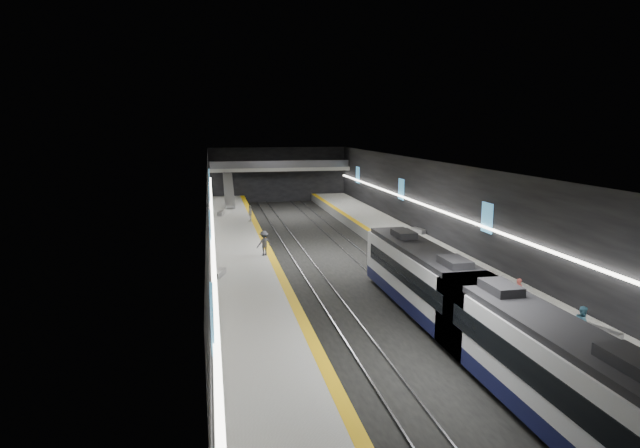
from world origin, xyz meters
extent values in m
plane|color=black|center=(0.00, 0.00, 0.00)|extent=(70.00, 70.00, 0.00)
cube|color=beige|center=(0.00, 0.00, 8.00)|extent=(20.00, 70.00, 0.04)
cube|color=black|center=(-10.00, 0.00, 4.00)|extent=(0.04, 70.00, 8.00)
cube|color=black|center=(10.00, 0.00, 4.00)|extent=(0.04, 70.00, 8.00)
cube|color=black|center=(0.00, 35.00, 4.00)|extent=(20.00, 0.04, 8.00)
cube|color=slate|center=(-7.50, 0.00, 0.50)|extent=(5.00, 70.00, 1.00)
cube|color=#A7A7A2|center=(-7.50, 0.00, 1.01)|extent=(5.00, 70.00, 0.02)
cube|color=yellow|center=(-5.30, 0.00, 1.02)|extent=(0.60, 70.00, 0.02)
cube|color=slate|center=(7.50, 0.00, 0.50)|extent=(5.00, 70.00, 1.00)
cube|color=#A7A7A2|center=(7.50, 0.00, 1.01)|extent=(5.00, 70.00, 0.02)
cube|color=yellow|center=(5.30, 0.00, 1.02)|extent=(0.60, 70.00, 0.02)
cube|color=gray|center=(-3.22, 0.00, 0.06)|extent=(0.08, 70.00, 0.12)
cube|color=gray|center=(-1.78, 0.00, 0.06)|extent=(0.08, 70.00, 0.12)
cube|color=gray|center=(1.78, 0.00, 0.06)|extent=(0.08, 70.00, 0.12)
cube|color=gray|center=(3.22, 0.00, 0.06)|extent=(0.08, 70.00, 0.12)
cube|color=#10143D|center=(2.50, -26.50, 0.75)|extent=(2.65, 15.00, 0.80)
cube|color=white|center=(2.50, -26.50, 2.40)|extent=(2.65, 15.00, 2.50)
cube|color=black|center=(2.50, -26.50, 3.80)|extent=(2.44, 14.25, 0.30)
cube|color=black|center=(2.50, -26.50, 2.45)|extent=(2.69, 13.20, 1.00)
cube|color=#10143D|center=(2.50, -14.48, 0.75)|extent=(2.65, 15.00, 0.80)
cube|color=white|center=(2.50, -14.48, 2.40)|extent=(2.65, 15.00, 2.50)
cube|color=black|center=(2.50, -14.48, 3.80)|extent=(2.44, 14.25, 0.30)
cube|color=black|center=(2.50, -14.48, 2.45)|extent=(2.69, 13.20, 1.00)
cube|color=black|center=(2.50, -22.00, 2.35)|extent=(1.85, 0.05, 1.20)
cube|color=#459BD1|center=(-9.92, -25.00, 4.50)|extent=(0.10, 1.50, 2.20)
cube|color=#459BD1|center=(-9.92, -8.00, 4.50)|extent=(0.10, 1.50, 2.20)
cube|color=#459BD1|center=(-9.92, 10.00, 4.50)|extent=(0.10, 1.50, 2.20)
cube|color=#459BD1|center=(-9.92, 27.00, 4.50)|extent=(0.10, 1.50, 2.20)
cube|color=#459BD1|center=(9.92, -8.00, 4.50)|extent=(0.10, 1.50, 2.20)
cube|color=#459BD1|center=(9.92, 10.00, 4.50)|extent=(0.10, 1.50, 2.20)
cube|color=#459BD1|center=(9.92, 27.00, 4.50)|extent=(0.10, 1.50, 2.20)
cube|color=white|center=(-9.80, 0.00, 3.80)|extent=(0.25, 68.60, 0.12)
cube|color=white|center=(9.80, 0.00, 3.80)|extent=(0.25, 68.60, 0.12)
cube|color=gray|center=(0.00, 33.00, 5.00)|extent=(20.00, 3.00, 0.50)
cube|color=#47474C|center=(0.00, 31.55, 5.75)|extent=(19.60, 0.08, 1.00)
cube|color=#99999E|center=(-7.50, 26.00, 2.90)|extent=(1.20, 7.50, 3.92)
cube|color=#99999E|center=(-9.45, -7.35, 1.21)|extent=(1.03, 1.76, 0.42)
cube|color=#99999E|center=(-8.76, 18.20, 1.23)|extent=(0.84, 1.97, 0.47)
cube|color=#99999E|center=(8.59, -21.92, 1.22)|extent=(1.04, 1.85, 0.44)
cube|color=#99999E|center=(9.50, 3.90, 1.22)|extent=(0.87, 1.91, 0.45)
imported|color=#CB514C|center=(7.07, -17.04, 1.82)|extent=(0.59, 0.70, 1.64)
imported|color=teal|center=(7.23, -22.17, 1.87)|extent=(0.91, 1.02, 1.73)
imported|color=silver|center=(-5.74, 13.49, 1.87)|extent=(0.76, 1.10, 1.73)
imported|color=#45464D|center=(-5.83, -2.02, 1.98)|extent=(1.46, 1.19, 1.97)
camera|label=1|loc=(-9.82, -43.17, 11.14)|focal=30.00mm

